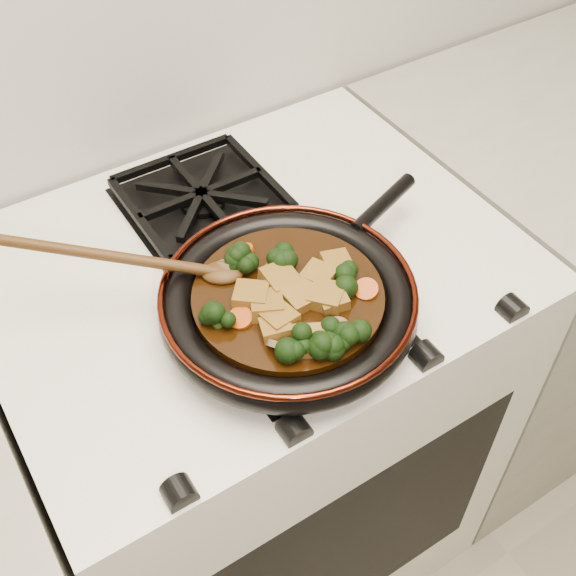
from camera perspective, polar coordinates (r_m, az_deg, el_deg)
stove at (r=1.40m, az=-2.42°, el=-10.77°), size 0.76×0.60×0.90m
burner_grate_front at (r=0.96m, az=1.01°, el=-2.08°), size 0.23×0.23×0.03m
burner_grate_back at (r=1.13m, az=-6.81°, el=7.05°), size 0.23×0.23×0.03m
skillet at (r=0.93m, az=0.08°, el=-1.01°), size 0.45×0.34×0.05m
braising_sauce at (r=0.93m, az=0.00°, el=-0.88°), size 0.25×0.25×0.02m
tofu_cube_0 at (r=0.92m, az=-0.62°, el=0.62°), size 0.04×0.05×0.03m
tofu_cube_1 at (r=0.95m, az=3.86°, el=1.88°), size 0.05×0.05×0.02m
tofu_cube_2 at (r=0.92m, az=1.80°, el=0.09°), size 0.04×0.04×0.02m
tofu_cube_3 at (r=0.90m, az=3.49°, el=-0.88°), size 0.04×0.05×0.03m
tofu_cube_4 at (r=0.90m, az=-1.67°, el=-1.37°), size 0.06×0.06×0.03m
tofu_cube_5 at (r=0.87m, az=-0.94°, el=-3.25°), size 0.05×0.04×0.03m
tofu_cube_6 at (r=0.88m, az=-0.72°, el=-2.49°), size 0.04×0.05×0.03m
tofu_cube_7 at (r=0.86m, az=1.71°, el=-4.26°), size 0.05×0.05×0.02m
tofu_cube_8 at (r=0.90m, az=0.96°, el=-0.84°), size 0.04×0.04×0.02m
tofu_cube_9 at (r=0.91m, az=-2.94°, el=-0.72°), size 0.06×0.06×0.03m
tofu_cube_10 at (r=0.93m, az=2.45°, el=0.88°), size 0.05×0.05×0.02m
tofu_cube_11 at (r=0.91m, az=3.07°, el=-0.74°), size 0.06×0.06×0.03m
broccoli_floret_0 at (r=0.92m, az=4.67°, el=0.46°), size 0.08×0.08×0.06m
broccoli_floret_1 at (r=0.95m, az=-3.87°, el=1.84°), size 0.07×0.07×0.06m
broccoli_floret_2 at (r=0.85m, az=0.57°, el=-4.40°), size 0.08×0.08×0.08m
broccoli_floret_3 at (r=0.95m, az=-3.29°, el=2.23°), size 0.08×0.08×0.08m
broccoli_floret_4 at (r=0.95m, az=-0.55°, el=2.32°), size 0.07×0.07×0.07m
broccoli_floret_5 at (r=0.85m, az=2.64°, el=-4.58°), size 0.09×0.09×0.07m
broccoli_floret_6 at (r=0.87m, az=4.46°, el=-3.53°), size 0.07×0.07×0.07m
broccoli_floret_7 at (r=0.88m, az=-5.62°, el=-2.56°), size 0.08×0.07×0.06m
carrot_coin_0 at (r=0.89m, az=-3.77°, el=-2.41°), size 0.03×0.03×0.02m
carrot_coin_1 at (r=0.94m, az=-1.02°, el=1.59°), size 0.03×0.03×0.01m
carrot_coin_2 at (r=0.90m, az=-3.11°, el=-1.21°), size 0.03×0.03×0.01m
carrot_coin_3 at (r=0.97m, az=-3.60°, el=2.93°), size 0.03×0.03×0.02m
carrot_coin_4 at (r=0.92m, az=1.77°, el=-0.27°), size 0.03×0.03×0.02m
carrot_coin_5 at (r=0.92m, az=6.19°, el=-0.12°), size 0.03×0.03×0.02m
mushroom_slice_0 at (r=0.95m, az=-4.66°, el=1.87°), size 0.04×0.04×0.02m
mushroom_slice_1 at (r=0.87m, az=4.05°, el=-3.32°), size 0.04×0.04×0.02m
mushroom_slice_2 at (r=0.87m, az=3.74°, el=-3.55°), size 0.04×0.04×0.02m
mushroom_slice_3 at (r=0.86m, az=-0.58°, el=-4.58°), size 0.04×0.04×0.03m
wooden_spoon at (r=0.94m, az=-10.39°, el=1.97°), size 0.16×0.11×0.28m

